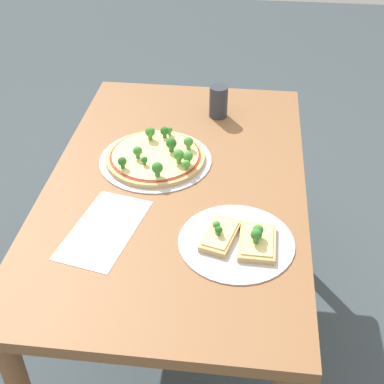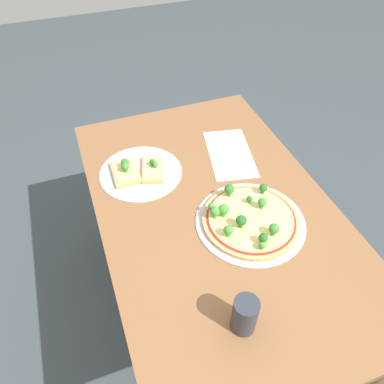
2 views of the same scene
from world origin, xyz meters
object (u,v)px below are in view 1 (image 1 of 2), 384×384
object	(u,v)px
pizza_tray_slice	(239,240)
pizza_tray_whole	(157,156)
dining_table	(177,203)
drinking_cup	(218,102)

from	to	relation	value
pizza_tray_slice	pizza_tray_whole	bearing A→B (deg)	38.20
pizza_tray_whole	pizza_tray_slice	world-z (taller)	pizza_tray_whole
dining_table	pizza_tray_slice	xyz separation A→B (m)	(-0.26, -0.21, 0.10)
pizza_tray_whole	drinking_cup	xyz separation A→B (m)	(0.32, -0.17, 0.04)
pizza_tray_whole	drinking_cup	world-z (taller)	drinking_cup
pizza_tray_slice	dining_table	bearing A→B (deg)	38.13
pizza_tray_whole	drinking_cup	size ratio (longest dim) A/B	3.11
pizza_tray_whole	drinking_cup	distance (m)	0.36
drinking_cup	dining_table	bearing A→B (deg)	166.86
dining_table	drinking_cup	world-z (taller)	drinking_cup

